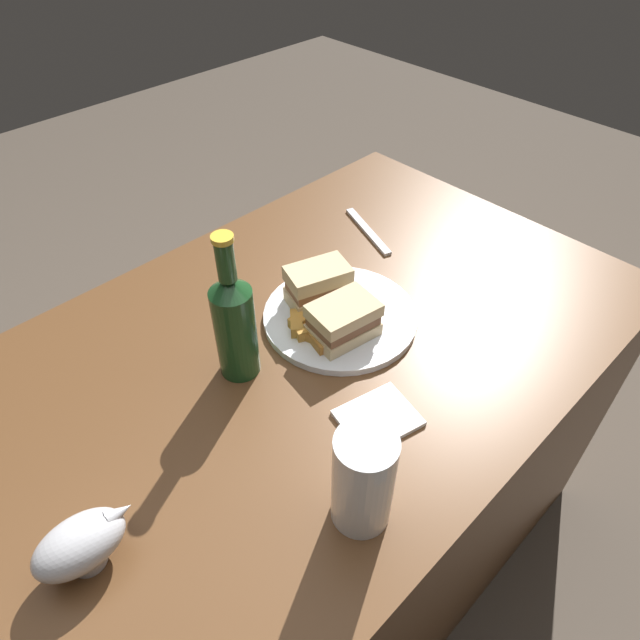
{
  "coord_description": "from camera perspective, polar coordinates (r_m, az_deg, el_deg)",
  "views": [
    {
      "loc": [
        0.43,
        0.49,
        1.41
      ],
      "look_at": [
        -0.05,
        0.0,
        0.77
      ],
      "focal_mm": 31.44,
      "sensor_mm": 36.0,
      "label": 1
    }
  ],
  "objects": [
    {
      "name": "pint_glass",
      "position": [
        0.71,
        4.37,
        -16.36
      ],
      "size": [
        0.08,
        0.08,
        0.15
      ],
      "color": "white",
      "rests_on": "dining_table"
    },
    {
      "name": "potato_wedge_left_edge",
      "position": [
        0.93,
        -1.52,
        -1.05
      ],
      "size": [
        0.04,
        0.04,
        0.02
      ],
      "primitive_type": "cube",
      "rotation": [
        0.0,
        0.0,
        5.86
      ],
      "color": "#B77F33",
      "rests_on": "plate"
    },
    {
      "name": "ground_plane",
      "position": [
        1.56,
        -1.41,
        -22.13
      ],
      "size": [
        6.0,
        6.0,
        0.0
      ],
      "primitive_type": "plane",
      "color": "#4C4238"
    },
    {
      "name": "dining_table",
      "position": [
        1.23,
        -1.71,
        -14.88
      ],
      "size": [
        1.25,
        0.76,
        0.74
      ],
      "primitive_type": "cube",
      "color": "brown",
      "rests_on": "ground"
    },
    {
      "name": "potato_wedge_stray",
      "position": [
        0.92,
        -0.25,
        -1.99
      ],
      "size": [
        0.03,
        0.06,
        0.02
      ],
      "primitive_type": "cube",
      "rotation": [
        0.0,
        0.0,
        4.45
      ],
      "color": "#AD702D",
      "rests_on": "plate"
    },
    {
      "name": "sandwich_half_right",
      "position": [
        0.92,
        2.4,
        -0.01
      ],
      "size": [
        0.12,
        0.09,
        0.07
      ],
      "color": "#CCB284",
      "rests_on": "plate"
    },
    {
      "name": "potato_wedge_front",
      "position": [
        0.97,
        -0.21,
        1.17
      ],
      "size": [
        0.02,
        0.04,
        0.02
      ],
      "primitive_type": "cube",
      "rotation": [
        0.0,
        0.0,
        1.34
      ],
      "color": "#AD702D",
      "rests_on": "plate"
    },
    {
      "name": "sandwich_half_left",
      "position": [
        0.98,
        -0.19,
        3.59
      ],
      "size": [
        0.12,
        0.1,
        0.07
      ],
      "color": "#CCB284",
      "rests_on": "plate"
    },
    {
      "name": "cider_bottle",
      "position": [
        0.84,
        -8.71,
        -0.27
      ],
      "size": [
        0.06,
        0.06,
        0.26
      ],
      "color": "#19421E",
      "rests_on": "dining_table"
    },
    {
      "name": "fork",
      "position": [
        1.2,
        4.89,
        9.02
      ],
      "size": [
        0.08,
        0.17,
        0.01
      ],
      "primitive_type": "cube",
      "rotation": [
        0.0,
        0.0,
        4.35
      ],
      "color": "silver",
      "rests_on": "dining_table"
    },
    {
      "name": "potato_wedge_middle",
      "position": [
        0.95,
        -2.42,
        -0.33
      ],
      "size": [
        0.05,
        0.05,
        0.02
      ],
      "primitive_type": "cube",
      "rotation": [
        0.0,
        0.0,
        4.01
      ],
      "color": "#B77F33",
      "rests_on": "plate"
    },
    {
      "name": "potato_wedge_back",
      "position": [
        0.95,
        -1.64,
        0.08
      ],
      "size": [
        0.06,
        0.03,
        0.02
      ],
      "primitive_type": "cube",
      "rotation": [
        0.0,
        0.0,
        3.06
      ],
      "color": "#B77F33",
      "rests_on": "plate"
    },
    {
      "name": "napkin",
      "position": [
        0.84,
        5.92,
        -9.88
      ],
      "size": [
        0.13,
        0.11,
        0.01
      ],
      "primitive_type": "cube",
      "rotation": [
        0.0,
        0.0,
        -0.24
      ],
      "color": "white",
      "rests_on": "dining_table"
    },
    {
      "name": "plate",
      "position": [
        0.98,
        2.07,
        0.38
      ],
      "size": [
        0.27,
        0.27,
        0.01
      ],
      "primitive_type": "cylinder",
      "color": "white",
      "rests_on": "dining_table"
    },
    {
      "name": "potato_wedge_right_edge",
      "position": [
        0.93,
        -0.94,
        -1.6
      ],
      "size": [
        0.03,
        0.04,
        0.01
      ],
      "primitive_type": "cube",
      "rotation": [
        0.0,
        0.0,
        5.01
      ],
      "color": "#AD702D",
      "rests_on": "plate"
    },
    {
      "name": "gravy_boat",
      "position": [
        0.75,
        -23.16,
        -20.18
      ],
      "size": [
        0.13,
        0.08,
        0.07
      ],
      "color": "#B7B7BC",
      "rests_on": "dining_table"
    }
  ]
}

